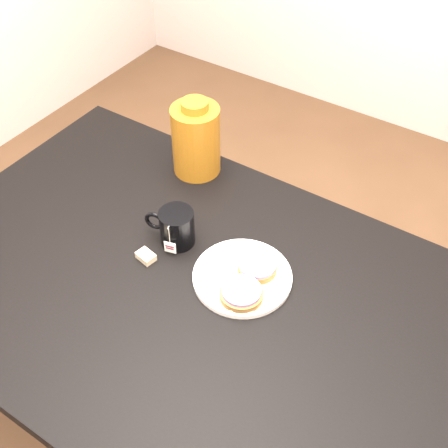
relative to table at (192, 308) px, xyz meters
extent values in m
plane|color=brown|center=(0.00, 0.00, -0.67)|extent=(4.00, 4.00, 0.00)
cube|color=black|center=(0.00, 0.00, 0.06)|extent=(1.40, 0.90, 0.04)
cylinder|color=black|center=(-0.64, 0.39, -0.31)|extent=(0.06, 0.06, 0.71)
cylinder|color=white|center=(0.09, 0.09, 0.09)|extent=(0.24, 0.24, 0.01)
torus|color=white|center=(0.09, 0.09, 0.10)|extent=(0.23, 0.23, 0.01)
cylinder|color=brown|center=(0.11, 0.12, 0.11)|extent=(0.13, 0.13, 0.02)
cylinder|color=#967AA5|center=(0.11, 0.12, 0.12)|extent=(0.12, 0.12, 0.01)
cylinder|color=brown|center=(0.12, 0.03, 0.11)|extent=(0.14, 0.14, 0.02)
cylinder|color=#967AA5|center=(0.12, 0.03, 0.12)|extent=(0.12, 0.12, 0.01)
cylinder|color=black|center=(-0.11, 0.10, 0.13)|extent=(0.11, 0.11, 0.10)
cylinder|color=black|center=(-0.11, 0.10, 0.17)|extent=(0.08, 0.08, 0.00)
torus|color=black|center=(-0.17, 0.09, 0.14)|extent=(0.05, 0.02, 0.05)
cylinder|color=beige|center=(-0.10, 0.06, 0.15)|extent=(0.00, 0.00, 0.05)
cube|color=white|center=(-0.10, 0.06, 0.11)|extent=(0.03, 0.01, 0.03)
cube|color=#C6B793|center=(-0.14, 0.01, 0.09)|extent=(0.05, 0.04, 0.02)
cylinder|color=#69390D|center=(-0.24, 0.36, 0.18)|extent=(0.17, 0.17, 0.20)
cylinder|color=#69390D|center=(-0.24, 0.36, 0.30)|extent=(0.07, 0.07, 0.02)
camera|label=1|loc=(0.52, -0.65, 1.12)|focal=45.00mm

